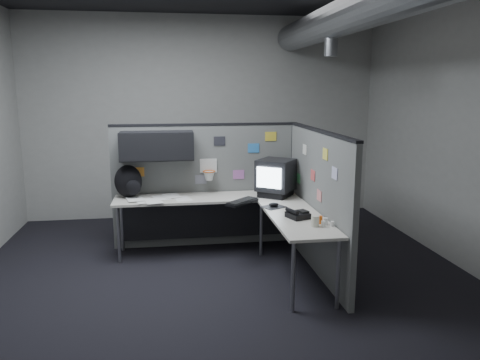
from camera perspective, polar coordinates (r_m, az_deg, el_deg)
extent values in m
cube|color=black|center=(5.23, -1.97, -12.36)|extent=(5.60, 5.60, 0.01)
cube|color=#9E9E99|center=(7.60, -4.55, 7.54)|extent=(5.60, 0.01, 3.20)
cube|color=#9E9E99|center=(2.09, 6.79, -2.35)|extent=(5.60, 0.01, 3.20)
cube|color=#9E9E99|center=(5.84, 26.53, 5.28)|extent=(0.01, 5.60, 3.20)
cylinder|color=slate|center=(5.20, 14.27, 19.35)|extent=(0.40, 5.49, 0.40)
cylinder|color=slate|center=(5.91, 11.04, 16.02)|extent=(0.16, 0.16, 0.30)
cube|color=#606260|center=(6.21, -4.20, -0.75)|extent=(2.43, 0.06, 1.60)
cube|color=black|center=(6.09, -4.31, 6.77)|extent=(2.43, 0.07, 0.03)
cube|color=black|center=(6.41, 6.42, -0.41)|extent=(0.07, 0.07, 1.60)
cube|color=black|center=(5.90, -10.10, 4.14)|extent=(0.90, 0.35, 0.35)
cube|color=black|center=(5.73, -10.14, 3.93)|extent=(0.90, 0.02, 0.33)
cube|color=silver|center=(6.12, -3.88, 1.75)|extent=(0.22, 0.02, 0.18)
torus|color=#D85914|center=(6.04, -3.80, 1.05)|extent=(0.16, 0.16, 0.01)
cone|color=white|center=(6.06, -3.79, 0.49)|extent=(0.14, 0.14, 0.11)
cube|color=orange|center=(6.13, -12.29, 0.96)|extent=(0.15, 0.01, 0.12)
cube|color=#26262D|center=(6.10, -2.52, 4.76)|extent=(0.15, 0.01, 0.12)
cube|color=#B266B2|center=(6.20, -0.18, 0.67)|extent=(0.15, 0.01, 0.12)
cube|color=#337FCC|center=(6.17, 1.66, 3.91)|extent=(0.15, 0.01, 0.12)
cube|color=gold|center=(6.20, 3.77, 5.32)|extent=(0.15, 0.01, 0.12)
cube|color=gray|center=(6.15, -4.79, 0.08)|extent=(0.15, 0.01, 0.12)
cube|color=#606260|center=(5.40, 9.40, -2.71)|extent=(0.06, 2.23, 1.60)
cube|color=black|center=(5.26, 9.68, 5.94)|extent=(0.07, 2.23, 0.03)
cube|color=silver|center=(5.69, 7.89, 3.70)|extent=(0.01, 0.15, 0.12)
cube|color=#CC4C4C|center=(5.40, 8.87, 0.58)|extent=(0.01, 0.15, 0.12)
cube|color=#E5D84C|center=(4.98, 10.35, 3.13)|extent=(0.01, 0.15, 0.12)
cube|color=#4CB266|center=(5.99, 7.11, 0.22)|extent=(0.01, 0.15, 0.12)
cube|color=silver|center=(4.72, 11.46, 0.81)|extent=(0.01, 0.15, 0.12)
cube|color=#D87F7F|center=(5.20, 9.63, -1.88)|extent=(0.01, 0.15, 0.12)
cube|color=beige|center=(5.92, -4.09, -2.19)|extent=(2.30, 0.56, 0.03)
cube|color=beige|center=(5.06, 6.92, -4.58)|extent=(0.56, 1.55, 0.03)
cube|color=black|center=(6.21, -4.21, -4.55)|extent=(2.18, 0.02, 0.55)
cylinder|color=gray|center=(5.82, -14.58, -6.50)|extent=(0.04, 0.04, 0.70)
cylinder|color=gray|center=(6.24, -14.18, -5.27)|extent=(0.04, 0.04, 0.70)
cylinder|color=gray|center=(5.89, 2.58, -5.92)|extent=(0.04, 0.04, 0.70)
cylinder|color=gray|center=(4.48, 6.49, -11.65)|extent=(0.04, 0.04, 0.70)
cylinder|color=gray|center=(4.61, 11.88, -11.15)|extent=(0.04, 0.04, 0.70)
cube|color=black|center=(5.95, 4.37, -1.58)|extent=(0.51, 0.52, 0.08)
cube|color=black|center=(5.90, 4.40, 0.63)|extent=(0.57, 0.57, 0.39)
cube|color=white|center=(5.71, 3.54, 0.27)|extent=(0.27, 0.20, 0.25)
cube|color=black|center=(5.57, 0.24, -2.71)|extent=(0.44, 0.44, 0.03)
cube|color=black|center=(5.56, 0.24, -2.51)|extent=(0.40, 0.39, 0.01)
cube|color=black|center=(5.41, 4.12, -3.28)|extent=(0.31, 0.29, 0.01)
ellipsoid|color=black|center=(5.40, 4.12, -3.00)|extent=(0.14, 0.11, 0.05)
cube|color=black|center=(4.99, 7.06, -4.29)|extent=(0.26, 0.27, 0.06)
cylinder|color=black|center=(4.95, 6.36, -3.80)|extent=(0.11, 0.20, 0.04)
cube|color=black|center=(5.00, 7.68, -3.80)|extent=(0.12, 0.14, 0.02)
cylinder|color=silver|center=(4.78, 10.41, -4.98)|extent=(0.05, 0.05, 0.07)
cylinder|color=silver|center=(4.71, 10.11, -5.29)|extent=(0.05, 0.05, 0.06)
cylinder|color=silver|center=(4.74, 11.19, -5.28)|extent=(0.04, 0.04, 0.05)
cylinder|color=#D85914|center=(4.81, 9.78, -4.81)|extent=(0.05, 0.05, 0.08)
cylinder|color=beige|center=(4.71, 9.14, -4.97)|extent=(0.09, 0.09, 0.11)
cube|color=white|center=(5.83, -7.02, -2.29)|extent=(0.25, 0.31, 0.00)
cube|color=white|center=(5.91, -9.54, -2.16)|extent=(0.25, 0.31, 0.00)
cube|color=white|center=(5.77, -11.58, -2.51)|extent=(0.25, 0.31, 0.00)
cube|color=white|center=(5.98, -8.34, -1.90)|extent=(0.25, 0.31, 0.00)
cube|color=white|center=(5.72, -10.53, -2.55)|extent=(0.25, 0.31, 0.00)
cube|color=white|center=(5.86, -12.67, -2.26)|extent=(0.25, 0.31, 0.00)
ellipsoid|color=black|center=(5.99, -13.47, -0.15)|extent=(0.37, 0.29, 0.41)
ellipsoid|color=black|center=(5.87, -12.89, -0.90)|extent=(0.20, 0.13, 0.19)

